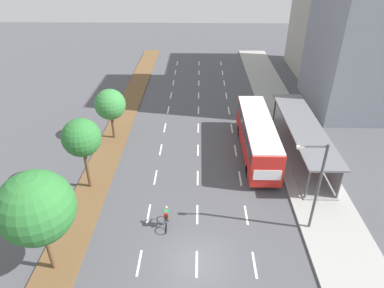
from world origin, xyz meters
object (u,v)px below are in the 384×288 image
Objects in this scene: bus_shelter at (305,136)px; median_tree_second at (82,138)px; cyclist at (166,218)px; median_tree_nearest at (36,208)px; bus at (257,134)px; median_tree_third at (110,105)px; streetlight at (317,182)px.

bus_shelter is 2.36× the size of median_tree_second.
median_tree_nearest is at bearing -150.64° from cyclist.
median_tree_nearest is at bearing -144.10° from bus_shelter.
bus is (-4.28, 0.00, 0.20)m from bus_shelter.
cyclist is 0.36× the size of median_tree_third.
median_tree_nearest is at bearing -90.76° from median_tree_third.
streetlight is at bearing 12.93° from median_tree_nearest.
median_tree_nearest is (-6.41, -3.61, 3.94)m from cyclist.
cyclist is 9.99m from streetlight.
bus is 19.13m from median_tree_nearest.
median_tree_second is 1.17× the size of median_tree_third.
bus is at bearing 20.94° from median_tree_second.
median_tree_nearest is 15.62m from median_tree_third.
bus is 1.74× the size of streetlight.
bus_shelter is 4.29m from bus.
cyclist is 8.51m from median_tree_second.
bus is at bearing 52.17° from cyclist.
streetlight reaches higher than bus_shelter.
bus is at bearing 43.51° from median_tree_nearest.
bus_shelter reaches higher than cyclist.
streetlight is (2.17, -9.39, 1.82)m from bus.
bus is at bearing 103.00° from streetlight.
streetlight reaches higher than bus.
median_tree_nearest is (-13.74, -13.05, 2.66)m from bus.
median_tree_second is at bearing 165.41° from streetlight.
streetlight is at bearing 0.28° from cyclist.
streetlight is (-2.11, -9.39, 2.02)m from bus_shelter.
cyclist is at bearing -62.62° from median_tree_third.
median_tree_third is 0.77× the size of streetlight.
bus_shelter is at bearing 16.25° from median_tree_second.
median_tree_nearest is 7.79m from median_tree_second.
bus is 12.02m from cyclist.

